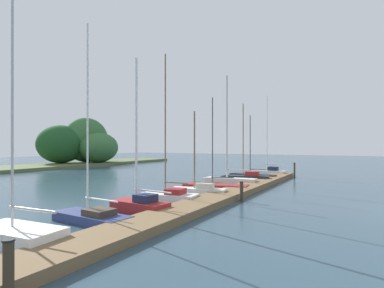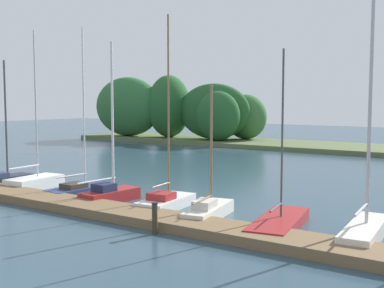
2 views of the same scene
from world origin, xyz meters
name	(u,v)px [view 1 (image 1 of 2)]	position (x,y,z in m)	size (l,w,h in m)	color
dock_pier	(225,195)	(0.00, 9.85, 0.17)	(29.36, 1.80, 0.35)	brown
sailboat_1	(14,234)	(-10.97, 12.12, 0.36)	(1.65, 3.31, 8.04)	white
sailboat_2	(90,215)	(-7.78, 12.31, 0.31)	(1.42, 3.78, 7.97)	navy
sailboat_3	(138,203)	(-5.41, 11.80, 0.44)	(1.30, 3.40, 7.09)	maroon
sailboat_4	(168,195)	(-2.52, 12.13, 0.36)	(1.61, 3.39, 8.05)	white
sailboat_5	(197,190)	(-0.09, 11.63, 0.35)	(1.50, 3.62, 5.13)	silver
sailboat_6	(214,186)	(2.76, 11.83, 0.24)	(2.07, 4.61, 6.34)	maroon
sailboat_7	(228,179)	(5.69, 12.00, 0.45)	(1.31, 4.23, 8.44)	silver
sailboat_8	(245,177)	(8.23, 11.54, 0.37)	(1.78, 4.03, 6.54)	#232833
sailboat_9	(251,176)	(10.68, 11.83, 0.28)	(1.28, 4.39, 5.77)	#232833
sailboat_10	(268,172)	(13.86, 11.15, 0.42)	(1.16, 3.20, 7.93)	white
mooring_piling_0	(8,272)	(-13.08, 8.80, 0.64)	(0.24, 0.24, 1.27)	#3D3323
mooring_piling_1	(242,191)	(-0.43, 8.68, 0.55)	(0.22, 0.22, 1.08)	#3D3323
mooring_piling_2	(294,170)	(13.47, 8.59, 0.71)	(0.20, 0.20, 1.41)	#4C3D28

